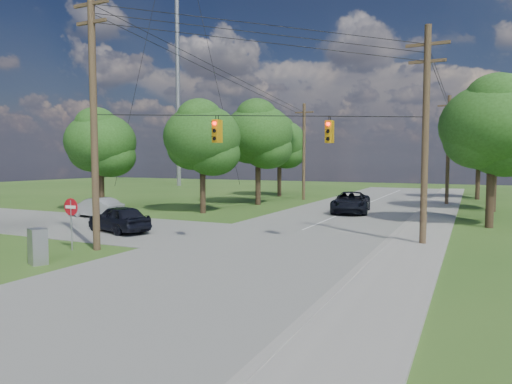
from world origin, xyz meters
The scene contains 22 objects.
ground centered at (0.00, 0.00, 0.00)m, with size 140.00×140.00×0.00m, color #2F561C.
main_road centered at (2.00, 5.00, 0.01)m, with size 10.00×100.00×0.03m, color gray.
sidewalk_east centered at (8.70, 5.00, 0.06)m, with size 2.60×100.00×0.12m, color gray.
pole_sw centered at (-4.60, 0.40, 6.23)m, with size 2.00×0.32×12.00m.
pole_ne centered at (8.90, 8.00, 5.47)m, with size 2.00×0.32×10.50m.
pole_north_e centered at (8.90, 30.00, 5.13)m, with size 2.00×0.32×10.00m.
pole_north_w centered at (-5.00, 30.00, 5.13)m, with size 2.00×0.32×10.00m.
power_lines centered at (1.50, 11.54, 9.15)m, with size 13.93×29.62×4.93m.
traffic_signals centered at (2.55, 4.43, 5.50)m, with size 4.91×3.27×1.05m.
radio_mast centered at (-32.00, 46.00, 22.50)m, with size 0.70×0.70×45.00m, color #919396.
tree_w_near centered at (-8.00, 15.00, 5.92)m, with size 6.00×6.00×8.40m.
tree_w_mid centered at (-7.00, 23.00, 6.58)m, with size 6.40×6.40×9.22m.
tree_w_far centered at (-9.00, 33.00, 6.25)m, with size 6.00×6.00×8.73m.
tree_e_near centered at (12.00, 16.00, 6.25)m, with size 6.20×6.20×8.81m.
tree_e_mid centered at (12.50, 26.00, 6.91)m, with size 6.60×6.60×9.64m.
tree_e_far centered at (11.50, 38.00, 5.92)m, with size 5.80×5.80×8.32m.
tree_cross_n centered at (-16.00, 12.50, 5.59)m, with size 5.60×5.60×7.91m.
car_cross_dark centered at (-7.27, 4.80, 0.80)m, with size 1.82×4.52×1.54m, color black.
car_cross_silver centered at (-13.42, 9.30, 0.75)m, with size 1.51×4.33×1.43m, color #B1B4B8.
car_main_north centered at (2.45, 20.01, 0.85)m, with size 2.71×5.89×1.64m, color black.
control_cabinet centered at (-4.56, -2.79, 0.72)m, with size 0.79×0.57×1.43m, color #919396.
do_not_enter_sign centered at (-5.55, -0.17, 1.75)m, with size 0.80×0.09×2.41m.
Camera 1 is at (11.00, -15.24, 4.14)m, focal length 32.00 mm.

